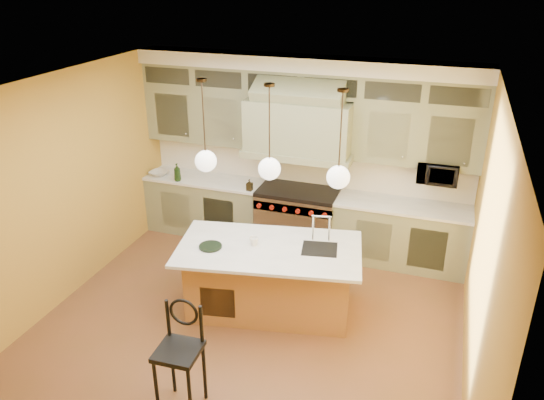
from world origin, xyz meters
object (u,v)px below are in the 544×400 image
at_px(counter_stool, 180,351).
at_px(microwave, 438,172).
at_px(range, 298,218).
at_px(kitchen_island, 270,277).

height_order(counter_stool, microwave, microwave).
relative_size(range, microwave, 2.21).
bearing_deg(range, counter_stool, -92.44).
relative_size(counter_stool, microwave, 2.16).
relative_size(range, kitchen_island, 0.50).
xyz_separation_m(kitchen_island, counter_stool, (-0.29, -1.82, 0.20)).
relative_size(kitchen_island, counter_stool, 2.04).
distance_m(range, kitchen_island, 1.70).
distance_m(kitchen_island, counter_stool, 1.85).
bearing_deg(range, kitchen_island, -85.41).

